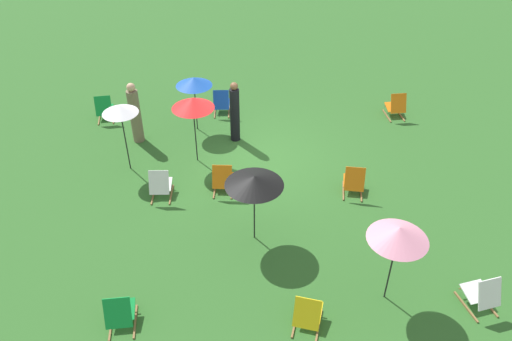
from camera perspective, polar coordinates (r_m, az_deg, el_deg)
ground_plane at (r=13.72m, az=-0.25°, el=1.27°), size 40.00×40.00×0.00m
deckchair_0 at (r=12.54m, az=11.09°, el=-1.25°), size 0.61×0.83×0.83m
deckchair_1 at (r=9.52m, az=5.92°, el=-15.93°), size 0.68×0.87×0.83m
deckchair_2 at (r=12.42m, az=-10.83°, el=-1.62°), size 0.50×0.78×0.83m
deckchair_3 at (r=12.40m, az=-3.80°, el=-1.02°), size 0.54×0.80×0.83m
deckchair_4 at (r=16.05m, az=-16.89°, el=6.74°), size 0.57×0.81×0.83m
deckchair_5 at (r=9.80m, az=-15.24°, el=-15.41°), size 0.53×0.79×0.83m
deckchair_6 at (r=10.65m, az=24.39°, el=-12.74°), size 0.63×0.85×0.83m
deckchair_7 at (r=15.73m, az=-3.97°, el=7.70°), size 0.50×0.77×0.83m
deckchair_8 at (r=16.09m, az=15.67°, el=7.06°), size 0.53×0.79×0.83m
umbrella_0 at (r=12.87m, az=-15.26°, el=6.73°), size 0.90×0.90×1.91m
umbrella_1 at (r=10.30m, az=-0.20°, el=-1.18°), size 1.25×1.25×1.71m
umbrella_2 at (r=12.87m, az=-7.23°, el=7.65°), size 1.10×1.10×1.91m
umbrella_3 at (r=9.31m, az=15.95°, el=-6.93°), size 1.12×1.12×1.85m
umbrella_4 at (r=14.43m, az=-7.11°, el=10.03°), size 1.04×1.04×1.69m
person_0 at (r=14.49m, az=-13.61°, el=6.27°), size 0.41×0.41×1.81m
person_1 at (r=14.14m, az=-2.44°, el=6.57°), size 0.38×0.38×1.81m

